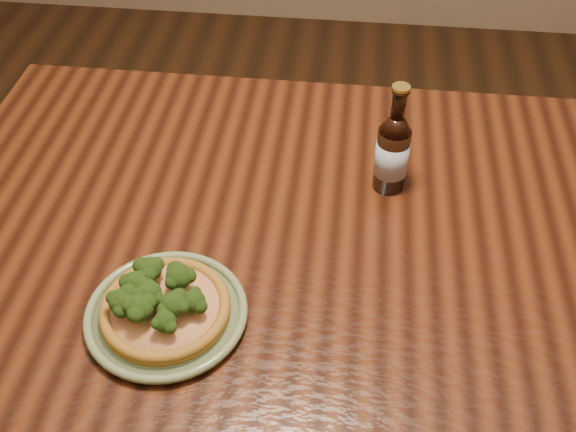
# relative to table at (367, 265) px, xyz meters

# --- Properties ---
(table) EXTENTS (1.60, 0.90, 0.75)m
(table) POSITION_rel_table_xyz_m (0.00, 0.00, 0.00)
(table) COLOR #411D0E
(table) RESTS_ON ground
(plate) EXTENTS (0.25, 0.25, 0.02)m
(plate) POSITION_rel_table_xyz_m (-0.31, -0.23, 0.10)
(plate) COLOR #6C7F58
(plate) RESTS_ON table
(pizza) EXTENTS (0.20, 0.20, 0.07)m
(pizza) POSITION_rel_table_xyz_m (-0.31, -0.23, 0.13)
(pizza) COLOR olive
(pizza) RESTS_ON plate
(beer_bottle) EXTENTS (0.06, 0.06, 0.22)m
(beer_bottle) POSITION_rel_table_xyz_m (0.03, 0.12, 0.17)
(beer_bottle) COLOR black
(beer_bottle) RESTS_ON table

